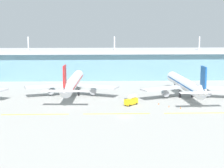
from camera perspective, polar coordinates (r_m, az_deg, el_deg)
name	(u,v)px	position (r m, az deg, el deg)	size (l,w,h in m)	color
ground_plane	(125,117)	(156.64, 1.90, -4.91)	(600.00, 600.00, 0.00)	#9E9E99
terminal_building	(114,63)	(259.92, 0.31, 3.06)	(288.00, 34.00, 28.06)	#6693A8
airliner_near_middle	(73,83)	(201.40, -5.85, 0.17)	(48.72, 65.68, 18.90)	white
airliner_far_middle	(186,84)	(198.98, 10.84, -0.07)	(48.71, 62.81, 18.90)	white
taxiway_stripe_mid_west	(35,114)	(163.92, -11.29, -4.43)	(28.00, 0.70, 0.04)	yellow
taxiway_stripe_centre	(117,114)	(161.94, 0.70, -4.41)	(28.00, 0.70, 0.04)	yellow
taxiway_stripe_mid_east	(197,113)	(167.01, 12.46, -4.21)	(28.00, 0.70, 0.04)	yellow
pushback_tug	(129,100)	(183.46, 2.52, -2.41)	(4.74, 3.14, 1.85)	#333842
fuel_truck	(131,100)	(177.89, 2.88, -2.41)	(6.86, 7.00, 4.95)	gold
safety_cone_left_wingtip	(181,108)	(173.88, 10.10, -3.48)	(0.56, 0.56, 0.70)	orange
safety_cone_nose_front	(169,106)	(175.78, 8.42, -3.29)	(0.56, 0.56, 0.70)	orange
safety_cone_right_wingtip	(159,104)	(180.59, 6.92, -2.91)	(0.56, 0.56, 0.70)	orange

